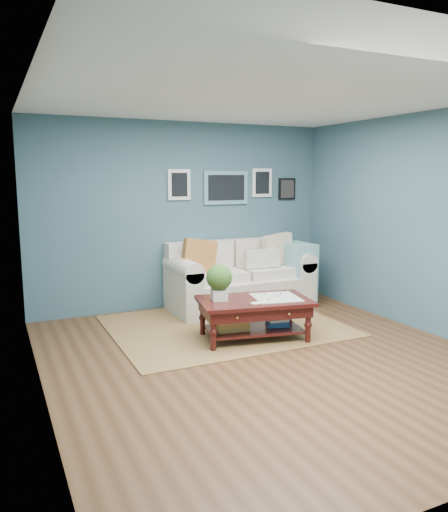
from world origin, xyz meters
TOP-DOWN VIEW (x-y plane):
  - room_shell at (0.02, 0.06)m, footprint 5.00×5.02m
  - area_rug at (0.08, 1.26)m, footprint 2.87×2.29m
  - loveseat at (0.77, 2.03)m, footprint 2.11×0.96m
  - coffee_table at (0.11, 0.67)m, footprint 1.42×1.00m

SIDE VIEW (x-z plane):
  - area_rug at x=0.08m, z-range 0.00..0.01m
  - coffee_table at x=0.11m, z-range -0.05..0.86m
  - loveseat at x=0.77m, z-range -0.10..0.99m
  - room_shell at x=0.02m, z-range 0.01..2.71m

